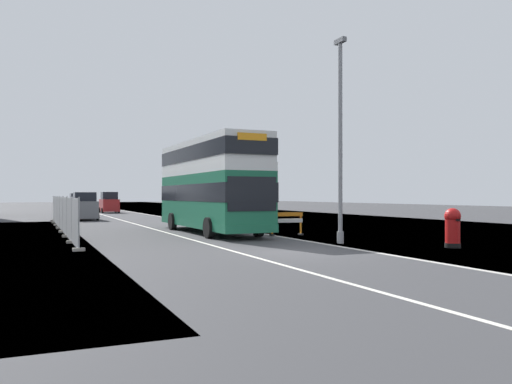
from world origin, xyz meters
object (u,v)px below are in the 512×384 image
object	(u,v)px
lamppost_foreground	(340,146)
car_receding_mid	(80,206)
car_receding_far	(109,203)
roadworks_barrier	(287,221)
car_oncoming_near	(84,207)
red_pillar_postbox	(453,226)
double_decker_bus	(210,184)

from	to	relation	value
lamppost_foreground	car_receding_mid	world-z (taller)	lamppost_foreground
car_receding_mid	car_receding_far	size ratio (longest dim) A/B	1.05
lamppost_foreground	car_receding_mid	distance (m)	34.73
roadworks_barrier	car_oncoming_near	size ratio (longest dim) A/B	0.41
car_receding_mid	car_receding_far	xyz separation A→B (m)	(4.01, 9.23, 0.08)
red_pillar_postbox	car_receding_far	world-z (taller)	car_receding_far
car_oncoming_near	lamppost_foreground	bearing A→B (deg)	-72.75
double_decker_bus	red_pillar_postbox	world-z (taller)	double_decker_bus
car_receding_mid	red_pillar_postbox	bearing A→B (deg)	-73.69
double_decker_bus	roadworks_barrier	world-z (taller)	double_decker_bus
double_decker_bus	car_oncoming_near	bearing A→B (deg)	105.65
car_receding_far	red_pillar_postbox	bearing A→B (deg)	-81.62
roadworks_barrier	car_receding_mid	size ratio (longest dim) A/B	0.42
red_pillar_postbox	car_oncoming_near	bearing A→B (deg)	110.85
double_decker_bus	car_receding_far	world-z (taller)	double_decker_bus
car_receding_far	double_decker_bus	bearing A→B (deg)	-88.87
red_pillar_postbox	car_receding_mid	size ratio (longest dim) A/B	0.38
red_pillar_postbox	car_receding_mid	world-z (taller)	car_receding_mid
car_oncoming_near	car_receding_mid	size ratio (longest dim) A/B	1.03
double_decker_bus	car_oncoming_near	xyz separation A→B (m)	(-4.95, 17.67, -1.57)
roadworks_barrier	car_receding_far	bearing A→B (deg)	95.51
roadworks_barrier	car_receding_mid	bearing A→B (deg)	104.92
red_pillar_postbox	lamppost_foreground	bearing A→B (deg)	133.21
lamppost_foreground	roadworks_barrier	distance (m)	5.94
double_decker_bus	car_receding_far	bearing A→B (deg)	91.13
lamppost_foreground	red_pillar_postbox	size ratio (longest dim) A/B	5.63
lamppost_foreground	car_receding_far	bearing A→B (deg)	95.00
car_oncoming_near	car_receding_far	xyz separation A→B (m)	(4.26, 17.12, 0.05)
double_decker_bus	roadworks_barrier	bearing A→B (deg)	-47.56
car_oncoming_near	car_receding_mid	distance (m)	7.90
roadworks_barrier	car_receding_far	distance (m)	38.24
lamppost_foreground	red_pillar_postbox	xyz separation A→B (m)	(3.05, -3.25, -3.27)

